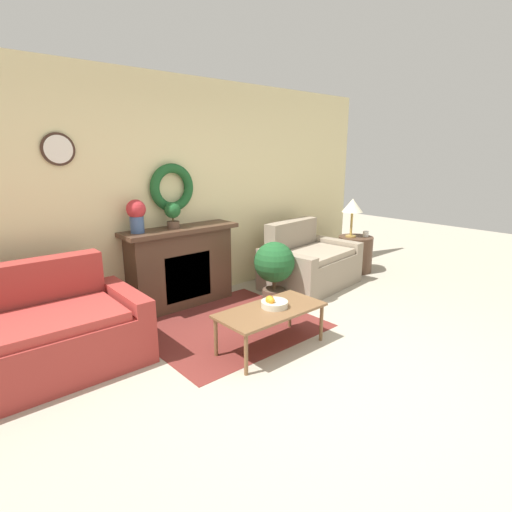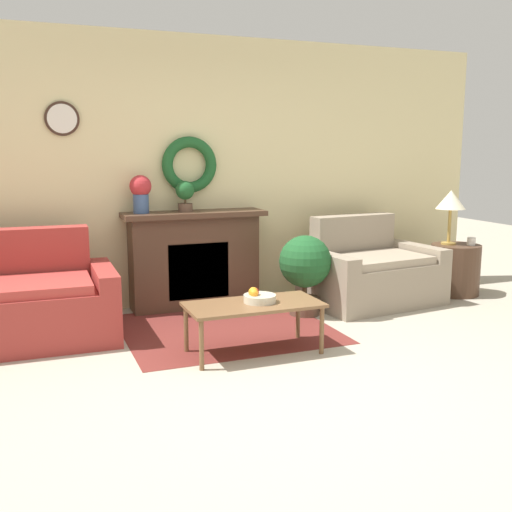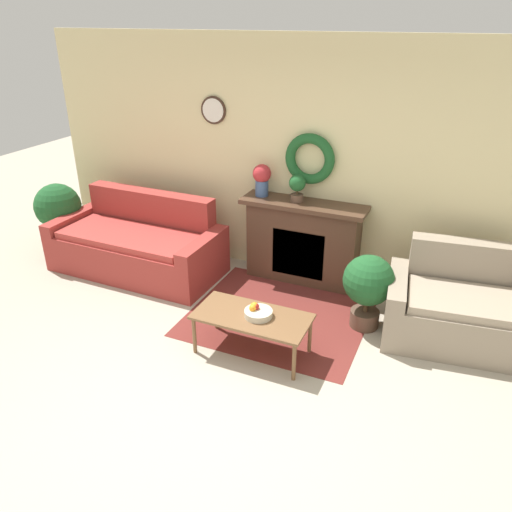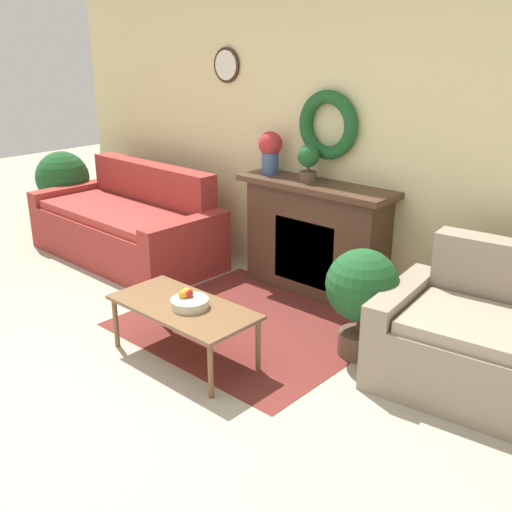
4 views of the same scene
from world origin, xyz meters
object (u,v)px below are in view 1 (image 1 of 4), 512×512
(fruit_bowl, at_px, (273,303))
(loveseat_right, at_px, (309,264))
(vase_on_mantel_left, at_px, (136,214))
(fireplace, at_px, (181,266))
(coffee_table, at_px, (271,313))
(potted_plant_floor_by_loveseat, at_px, (274,266))
(couch_left, at_px, (12,344))
(mug, at_px, (366,234))
(table_lamp, at_px, (353,207))
(side_table_by_loveseat, at_px, (355,254))
(potted_plant_on_mantel, at_px, (173,213))

(fruit_bowl, bearing_deg, loveseat_right, 31.51)
(vase_on_mantel_left, bearing_deg, fruit_bowl, -68.22)
(fireplace, height_order, fruit_bowl, fireplace)
(loveseat_right, distance_m, coffee_table, 1.98)
(fireplace, distance_m, loveseat_right, 1.83)
(vase_on_mantel_left, distance_m, potted_plant_floor_by_loveseat, 1.73)
(couch_left, relative_size, potted_plant_floor_by_loveseat, 2.67)
(couch_left, relative_size, fruit_bowl, 8.11)
(fruit_bowl, bearing_deg, potted_plant_floor_by_loveseat, 45.94)
(fireplace, height_order, potted_plant_floor_by_loveseat, fireplace)
(coffee_table, xyz_separation_m, mug, (2.90, 0.92, 0.23))
(couch_left, bearing_deg, mug, 0.09)
(couch_left, bearing_deg, loveseat_right, 1.46)
(fireplace, xyz_separation_m, vase_on_mantel_left, (-0.52, 0.01, 0.69))
(potted_plant_floor_by_loveseat, bearing_deg, table_lamp, 6.52)
(potted_plant_floor_by_loveseat, bearing_deg, fruit_bowl, -134.06)
(coffee_table, relative_size, table_lamp, 1.78)
(side_table_by_loveseat, bearing_deg, coffee_table, -159.96)
(fireplace, distance_m, couch_left, 2.00)
(fireplace, height_order, side_table_by_loveseat, fireplace)
(coffee_table, bearing_deg, table_lamp, 21.47)
(side_table_by_loveseat, distance_m, potted_plant_on_mantel, 3.08)
(mug, distance_m, potted_plant_on_mantel, 3.14)
(potted_plant_floor_by_loveseat, bearing_deg, loveseat_right, 11.54)
(loveseat_right, height_order, coffee_table, loveseat_right)
(side_table_by_loveseat, bearing_deg, potted_plant_floor_by_loveseat, -175.28)
(couch_left, distance_m, table_lamp, 4.73)
(fruit_bowl, distance_m, table_lamp, 2.92)
(loveseat_right, bearing_deg, fruit_bowl, -155.43)
(coffee_table, bearing_deg, fruit_bowl, 16.83)
(side_table_by_loveseat, bearing_deg, loveseat_right, 179.35)
(mug, relative_size, potted_plant_on_mantel, 0.29)
(couch_left, height_order, loveseat_right, couch_left)
(couch_left, relative_size, coffee_table, 1.97)
(fireplace, height_order, coffee_table, fireplace)
(fireplace, bearing_deg, fruit_bowl, -86.51)
(vase_on_mantel_left, bearing_deg, potted_plant_on_mantel, -2.65)
(fireplace, relative_size, mug, 15.99)
(couch_left, distance_m, mug, 4.87)
(fireplace, height_order, vase_on_mantel_left, vase_on_mantel_left)
(loveseat_right, bearing_deg, side_table_by_loveseat, -7.59)
(coffee_table, height_order, potted_plant_floor_by_loveseat, potted_plant_floor_by_loveseat)
(fireplace, relative_size, coffee_table, 1.34)
(fruit_bowl, relative_size, potted_plant_floor_by_loveseat, 0.33)
(couch_left, xyz_separation_m, coffee_table, (1.96, -0.99, 0.04))
(couch_left, bearing_deg, vase_on_mantel_left, 22.42)
(potted_plant_on_mantel, bearing_deg, fruit_bowl, -83.23)
(side_table_by_loveseat, xyz_separation_m, mug, (0.12, -0.09, 0.32))
(fireplace, relative_size, side_table_by_loveseat, 2.56)
(fruit_bowl, bearing_deg, fireplace, 93.49)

